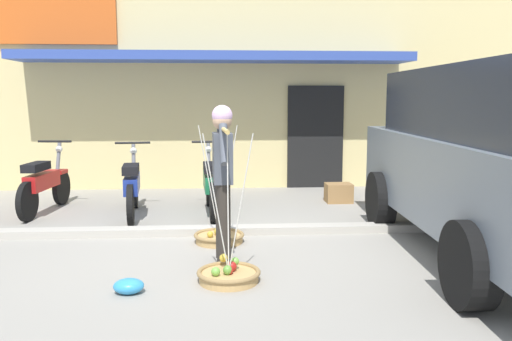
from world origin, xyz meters
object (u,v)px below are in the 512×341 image
fruit_basket_left_side (219,236)px  motorcycle_second_in_row (132,187)px  plastic_litter_bag (129,286)px  parked_truck (505,157)px  wooden_crate (339,193)px  fruit_basket_right_side (229,274)px  motorcycle_third_in_row (211,185)px  fruit_vendor (223,172)px  motorcycle_nearest_shop (44,184)px

fruit_basket_left_side → motorcycle_second_in_row: size_ratio=0.80×
motorcycle_second_in_row → plastic_litter_bag: motorcycle_second_in_row is taller
fruit_basket_left_side → motorcycle_second_in_row: 2.05m
fruit_basket_left_side → plastic_litter_bag: bearing=-116.2°
motorcycle_second_in_row → parked_truck: parked_truck is taller
motorcycle_second_in_row → fruit_basket_left_side: bearing=-50.3°
parked_truck → wooden_crate: bearing=108.1°
fruit_basket_right_side → motorcycle_third_in_row: (-0.21, 3.09, 0.38)m
fruit_vendor → parked_truck: 3.07m
plastic_litter_bag → wooden_crate: 5.00m
fruit_vendor → parked_truck: parked_truck is taller
motorcycle_nearest_shop → motorcycle_third_in_row: same height
motorcycle_second_in_row → parked_truck: size_ratio=0.37×
fruit_basket_right_side → wooden_crate: bearing=63.1°
fruit_vendor → wooden_crate: size_ratio=3.85×
fruit_basket_right_side → plastic_litter_bag: fruit_basket_right_side is taller
fruit_basket_left_side → wooden_crate: (2.04, 2.42, 0.08)m
motorcycle_second_in_row → motorcycle_third_in_row: same height
motorcycle_nearest_shop → parked_truck: parked_truck is taller
fruit_basket_left_side → wooden_crate: 3.17m
parked_truck → wooden_crate: (-1.07, 3.27, -0.97)m
motorcycle_second_in_row → motorcycle_third_in_row: 1.17m
plastic_litter_bag → motorcycle_second_in_row: bearing=98.1°
fruit_basket_right_side → motorcycle_second_in_row: fruit_basket_right_side is taller
plastic_litter_bag → wooden_crate: (2.86, 4.10, 0.09)m
motorcycle_third_in_row → fruit_vendor: bearing=-86.0°
motorcycle_third_in_row → fruit_basket_left_side: bearing=-85.8°
fruit_vendor → motorcycle_nearest_shop: 3.82m
fruit_basket_right_side → parked_truck: bearing=10.8°
fruit_basket_right_side → wooden_crate: 4.31m
fruit_vendor → motorcycle_nearest_shop: size_ratio=0.93×
fruit_basket_left_side → motorcycle_second_in_row: fruit_basket_left_side is taller
fruit_vendor → motorcycle_second_in_row: size_ratio=0.93×
fruit_basket_left_side → wooden_crate: size_ratio=3.30×
wooden_crate → parked_truck: bearing=-71.9°
motorcycle_second_in_row → parked_truck: bearing=-28.7°
motorcycle_nearest_shop → wooden_crate: (4.72, 0.52, -0.29)m
motorcycle_nearest_shop → motorcycle_second_in_row: bearing=-14.2°
plastic_litter_bag → wooden_crate: wooden_crate is taller
fruit_basket_left_side → wooden_crate: bearing=49.9°
fruit_basket_left_side → parked_truck: size_ratio=0.30×
motorcycle_second_in_row → motorcycle_third_in_row: (1.16, 0.11, 0.00)m
fruit_basket_left_side → motorcycle_nearest_shop: fruit_basket_left_side is taller
wooden_crate → motorcycle_third_in_row: bearing=-160.6°
motorcycle_third_in_row → plastic_litter_bag: bearing=-101.9°
fruit_basket_right_side → motorcycle_nearest_shop: bearing=129.8°
fruit_basket_right_side → motorcycle_nearest_shop: fruit_basket_right_side is taller
fruit_basket_left_side → parked_truck: 3.39m
fruit_basket_left_side → motorcycle_third_in_row: bearing=94.2°
fruit_vendor → plastic_litter_bag: 1.58m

